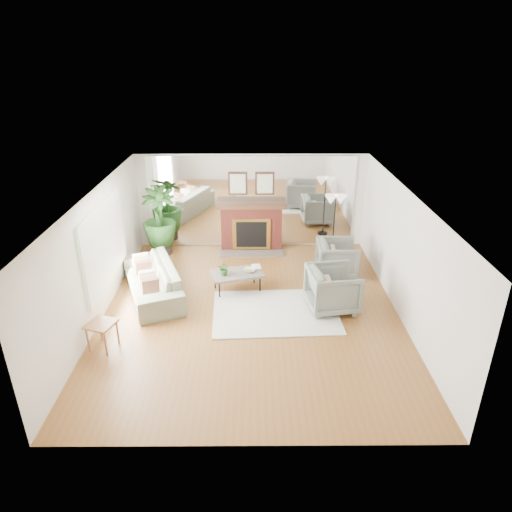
{
  "coord_description": "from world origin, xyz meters",
  "views": [
    {
      "loc": [
        0.05,
        -8.08,
        4.95
      ],
      "look_at": [
        0.11,
        0.6,
        0.98
      ],
      "focal_mm": 32.0,
      "sensor_mm": 36.0,
      "label": 1
    }
  ],
  "objects_px": {
    "fireplace": "(251,225)",
    "potted_ficus": "(159,219)",
    "coffee_table": "(237,274)",
    "sofa": "(152,280)",
    "floor_lamp": "(335,205)",
    "armchair_back": "(337,258)",
    "side_table": "(101,327)",
    "armchair_front": "(333,289)"
  },
  "relations": [
    {
      "from": "armchair_back",
      "to": "armchair_front",
      "type": "xyz_separation_m",
      "value": [
        -0.35,
        -1.56,
        0.03
      ]
    },
    {
      "from": "sofa",
      "to": "floor_lamp",
      "type": "xyz_separation_m",
      "value": [
        4.23,
        1.89,
        1.08
      ]
    },
    {
      "from": "armchair_back",
      "to": "floor_lamp",
      "type": "height_order",
      "value": "floor_lamp"
    },
    {
      "from": "potted_ficus",
      "to": "floor_lamp",
      "type": "relative_size",
      "value": 1.06
    },
    {
      "from": "side_table",
      "to": "potted_ficus",
      "type": "bearing_deg",
      "value": 86.0
    },
    {
      "from": "fireplace",
      "to": "armchair_back",
      "type": "height_order",
      "value": "fireplace"
    },
    {
      "from": "fireplace",
      "to": "side_table",
      "type": "bearing_deg",
      "value": -120.49
    },
    {
      "from": "coffee_table",
      "to": "floor_lamp",
      "type": "bearing_deg",
      "value": 35.88
    },
    {
      "from": "fireplace",
      "to": "armchair_front",
      "type": "xyz_separation_m",
      "value": [
        1.68,
        -3.14,
        -0.21
      ]
    },
    {
      "from": "fireplace",
      "to": "coffee_table",
      "type": "distance_m",
      "value": 2.4
    },
    {
      "from": "armchair_back",
      "to": "potted_ficus",
      "type": "bearing_deg",
      "value": 75.71
    },
    {
      "from": "fireplace",
      "to": "potted_ficus",
      "type": "distance_m",
      "value": 2.4
    },
    {
      "from": "side_table",
      "to": "floor_lamp",
      "type": "distance_m",
      "value": 6.18
    },
    {
      "from": "fireplace",
      "to": "potted_ficus",
      "type": "relative_size",
      "value": 1.15
    },
    {
      "from": "fireplace",
      "to": "armchair_front",
      "type": "bearing_deg",
      "value": -61.85
    },
    {
      "from": "coffee_table",
      "to": "side_table",
      "type": "distance_m",
      "value": 3.17
    },
    {
      "from": "sofa",
      "to": "side_table",
      "type": "xyz_separation_m",
      "value": [
        -0.49,
        -1.97,
        0.08
      ]
    },
    {
      "from": "fireplace",
      "to": "coffee_table",
      "type": "bearing_deg",
      "value": -97.45
    },
    {
      "from": "sofa",
      "to": "potted_ficus",
      "type": "bearing_deg",
      "value": 164.05
    },
    {
      "from": "coffee_table",
      "to": "sofa",
      "type": "height_order",
      "value": "sofa"
    },
    {
      "from": "sofa",
      "to": "armchair_back",
      "type": "xyz_separation_m",
      "value": [
        4.19,
        0.95,
        0.07
      ]
    },
    {
      "from": "armchair_front",
      "to": "potted_ficus",
      "type": "bearing_deg",
      "value": 47.35
    },
    {
      "from": "potted_ficus",
      "to": "sofa",
      "type": "bearing_deg",
      "value": -84.84
    },
    {
      "from": "fireplace",
      "to": "potted_ficus",
      "type": "bearing_deg",
      "value": -171.87
    },
    {
      "from": "side_table",
      "to": "fireplace",
      "type": "bearing_deg",
      "value": 59.51
    },
    {
      "from": "fireplace",
      "to": "floor_lamp",
      "type": "height_order",
      "value": "fireplace"
    },
    {
      "from": "coffee_table",
      "to": "armchair_back",
      "type": "relative_size",
      "value": 1.32
    },
    {
      "from": "fireplace",
      "to": "armchair_back",
      "type": "relative_size",
      "value": 2.2
    },
    {
      "from": "armchair_back",
      "to": "coffee_table",
      "type": "bearing_deg",
      "value": 110.03
    },
    {
      "from": "sofa",
      "to": "floor_lamp",
      "type": "relative_size",
      "value": 1.45
    },
    {
      "from": "armchair_back",
      "to": "potted_ficus",
      "type": "relative_size",
      "value": 0.52
    },
    {
      "from": "sofa",
      "to": "coffee_table",
      "type": "bearing_deg",
      "value": 73.98
    },
    {
      "from": "potted_ficus",
      "to": "floor_lamp",
      "type": "xyz_separation_m",
      "value": [
        4.43,
        -0.3,
        0.49
      ]
    },
    {
      "from": "armchair_front",
      "to": "side_table",
      "type": "xyz_separation_m",
      "value": [
        -4.33,
        -1.36,
        -0.01
      ]
    },
    {
      "from": "fireplace",
      "to": "armchair_back",
      "type": "xyz_separation_m",
      "value": [
        2.03,
        -1.58,
        -0.24
      ]
    },
    {
      "from": "armchair_back",
      "to": "armchair_front",
      "type": "bearing_deg",
      "value": 168.9
    },
    {
      "from": "sofa",
      "to": "floor_lamp",
      "type": "height_order",
      "value": "floor_lamp"
    },
    {
      "from": "side_table",
      "to": "potted_ficus",
      "type": "distance_m",
      "value": 4.21
    },
    {
      "from": "floor_lamp",
      "to": "coffee_table",
      "type": "bearing_deg",
      "value": -144.12
    },
    {
      "from": "side_table",
      "to": "coffee_table",
      "type": "bearing_deg",
      "value": 42.39
    },
    {
      "from": "fireplace",
      "to": "potted_ficus",
      "type": "height_order",
      "value": "fireplace"
    },
    {
      "from": "armchair_back",
      "to": "potted_ficus",
      "type": "height_order",
      "value": "potted_ficus"
    }
  ]
}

